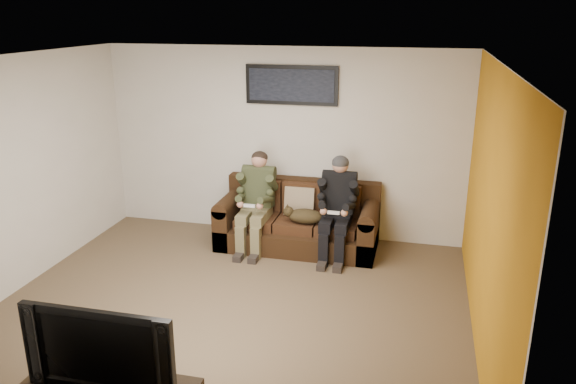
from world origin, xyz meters
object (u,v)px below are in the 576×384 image
(framed_poster, at_px, (291,85))
(television, at_px, (107,344))
(sofa, at_px, (299,222))
(cat, at_px, (304,216))
(person_right, at_px, (337,202))
(person_left, at_px, (256,196))

(framed_poster, relative_size, television, 1.08)
(sofa, relative_size, cat, 3.19)
(television, bearing_deg, framed_poster, 84.48)
(sofa, bearing_deg, person_right, -17.95)
(sofa, distance_m, framed_poster, 1.83)
(person_left, height_order, framed_poster, framed_poster)
(person_left, height_order, person_right, person_right)
(sofa, bearing_deg, television, -98.82)
(framed_poster, bearing_deg, person_left, -120.95)
(sofa, xyz_separation_m, person_right, (0.54, -0.17, 0.39))
(person_left, bearing_deg, cat, -6.65)
(framed_poster, distance_m, television, 4.40)
(cat, distance_m, television, 3.60)
(framed_poster, bearing_deg, television, -95.29)
(sofa, bearing_deg, cat, -64.04)
(person_left, xyz_separation_m, cat, (0.66, -0.08, -0.19))
(person_right, relative_size, cat, 1.95)
(person_right, bearing_deg, sofa, 162.05)
(framed_poster, xyz_separation_m, television, (-0.39, -4.17, -1.36))
(sofa, xyz_separation_m, person_left, (-0.54, -0.18, 0.39))
(person_right, relative_size, framed_poster, 1.03)
(cat, xyz_separation_m, television, (-0.71, -3.52, 0.22))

